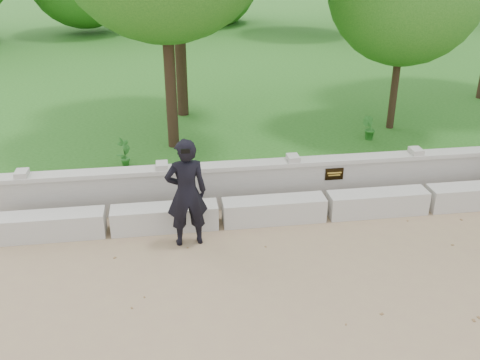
% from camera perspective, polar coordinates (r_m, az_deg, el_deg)
% --- Properties ---
extents(ground, '(80.00, 80.00, 0.00)m').
position_cam_1_polar(ground, '(8.72, 12.73, -9.82)').
color(ground, '#8C7955').
rests_on(ground, ground).
extents(lawn, '(40.00, 22.00, 0.25)m').
position_cam_1_polar(lawn, '(21.37, -0.39, 11.99)').
color(lawn, '#1F5716').
rests_on(lawn, ground).
extents(concrete_bench, '(11.90, 0.45, 0.45)m').
position_cam_1_polar(concrete_bench, '(10.13, 9.19, -2.79)').
color(concrete_bench, '#B7B4AD').
rests_on(concrete_bench, ground).
extents(parapet_wall, '(12.50, 0.35, 0.90)m').
position_cam_1_polar(parapet_wall, '(10.63, 8.20, 0.08)').
color(parapet_wall, '#ACAAA3').
rests_on(parapet_wall, ground).
extents(man_main, '(0.74, 0.66, 1.91)m').
position_cam_1_polar(man_main, '(8.90, -5.74, -1.38)').
color(man_main, black).
rests_on(man_main, ground).
extents(shrub_a, '(0.38, 0.42, 0.65)m').
position_cam_1_polar(shrub_a, '(11.81, -12.23, 2.92)').
color(shrub_a, '#2A7026').
rests_on(shrub_a, lawn).
extents(shrub_b, '(0.41, 0.40, 0.58)m').
position_cam_1_polar(shrub_b, '(13.50, 13.56, 5.40)').
color(shrub_b, '#2A7026').
rests_on(shrub_b, lawn).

